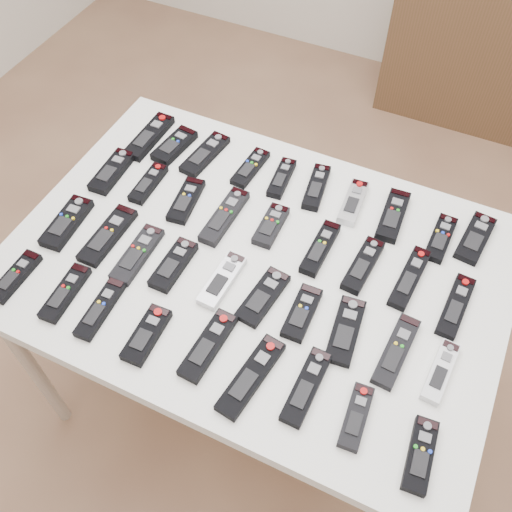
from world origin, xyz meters
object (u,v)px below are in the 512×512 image
at_px(remote_27, 396,351).
at_px(table, 256,274).
at_px(remote_33, 208,345).
at_px(remote_37, 420,455).
at_px(remote_5, 316,187).
at_px(remote_9, 475,238).
at_px(remote_4, 282,178).
at_px(remote_18, 456,306).
at_px(remote_14, 271,226).
at_px(remote_31, 101,309).
at_px(remote_2, 205,154).
at_px(remote_22, 174,265).
at_px(remote_28, 440,372).
at_px(remote_36, 356,417).
at_px(remote_16, 363,265).
at_px(remote_17, 410,278).
at_px(remote_3, 250,168).
at_px(remote_6, 353,202).
at_px(remote_26, 346,331).
at_px(remote_1, 174,146).
at_px(remote_10, 112,171).
at_px(remote_15, 320,248).
at_px(remote_30, 65,293).
at_px(remote_29, 16,276).
at_px(remote_35, 306,387).
at_px(remote_23, 222,280).
at_px(remote_25, 302,313).
at_px(remote_13, 225,216).
at_px(remote_24, 263,297).
at_px(remote_21, 137,254).
at_px(remote_12, 186,200).
at_px(remote_8, 441,238).
at_px(remote_19, 67,223).
at_px(remote_11, 148,183).
at_px(remote_0, 149,136).
at_px(remote_7, 393,215).

bearing_deg(remote_27, table, 169.60).
distance_m(remote_33, remote_37, 0.50).
distance_m(remote_5, remote_9, 0.44).
height_order(remote_4, remote_18, remote_4).
xyz_separation_m(remote_14, remote_31, (-0.26, -0.41, -0.00)).
bearing_deg(remote_2, remote_22, -66.19).
xyz_separation_m(remote_28, remote_36, (-0.13, -0.18, 0.00)).
distance_m(remote_9, remote_16, 0.32).
xyz_separation_m(remote_9, remote_17, (-0.12, -0.20, 0.00)).
distance_m(remote_3, remote_6, 0.31).
height_order(remote_14, remote_26, remote_14).
height_order(remote_1, remote_18, remote_1).
xyz_separation_m(remote_4, remote_31, (-0.21, -0.58, -0.00)).
xyz_separation_m(remote_10, remote_28, (1.01, -0.21, -0.00)).
xyz_separation_m(remote_15, remote_27, (0.26, -0.20, -0.00)).
height_order(table, remote_30, remote_30).
relative_size(remote_29, remote_35, 0.84).
distance_m(remote_23, remote_29, 0.51).
xyz_separation_m(remote_5, remote_23, (-0.09, -0.39, -0.00)).
height_order(remote_9, remote_25, remote_25).
bearing_deg(remote_10, remote_13, -4.88).
xyz_separation_m(remote_5, remote_13, (-0.18, -0.21, 0.00)).
xyz_separation_m(remote_4, remote_5, (0.10, 0.01, 0.00)).
xyz_separation_m(remote_13, remote_29, (-0.38, -0.40, -0.00)).
bearing_deg(remote_6, remote_35, -84.77).
relative_size(remote_18, remote_26, 1.04).
distance_m(remote_24, remote_30, 0.48).
relative_size(remote_21, remote_35, 1.01).
bearing_deg(remote_14, remote_25, -51.84).
bearing_deg(remote_30, remote_35, -1.53).
xyz_separation_m(remote_12, remote_21, (-0.02, -0.21, 0.00)).
distance_m(remote_10, remote_15, 0.64).
xyz_separation_m(remote_22, remote_28, (0.68, -0.00, -0.00)).
height_order(table, remote_3, remote_3).
distance_m(remote_8, remote_19, 0.99).
height_order(remote_11, remote_15, remote_15).
height_order(remote_3, remote_29, remote_29).
bearing_deg(remote_6, remote_18, -36.07).
relative_size(remote_23, remote_28, 1.07).
bearing_deg(remote_26, remote_24, 172.74).
height_order(remote_3, remote_14, remote_14).
xyz_separation_m(remote_13, remote_37, (0.65, -0.40, -0.00)).
relative_size(remote_0, remote_15, 1.15).
distance_m(remote_23, remote_27, 0.45).
xyz_separation_m(remote_0, remote_36, (0.85, -0.56, -0.00)).
xyz_separation_m(remote_6, remote_37, (0.35, -0.59, 0.00)).
relative_size(remote_7, remote_13, 0.89).
height_order(remote_1, remote_28, remote_1).
distance_m(remote_3, remote_7, 0.43).
distance_m(remote_0, remote_29, 0.58).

